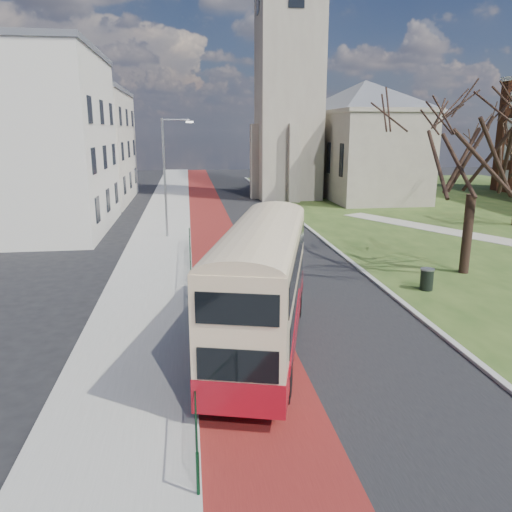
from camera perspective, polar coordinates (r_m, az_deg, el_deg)
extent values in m
plane|color=black|center=(18.51, 2.10, -9.16)|extent=(160.00, 160.00, 0.00)
cube|color=black|center=(37.73, -0.83, 2.98)|extent=(9.00, 120.00, 0.01)
cube|color=#591414|center=(37.50, -4.94, 2.86)|extent=(3.40, 120.00, 0.01)
cube|color=gray|center=(37.51, -10.75, 2.75)|extent=(4.00, 120.00, 0.12)
cube|color=#999993|center=(37.45, -7.69, 2.86)|extent=(0.25, 120.00, 0.13)
cube|color=#999993|center=(40.44, 5.32, 3.76)|extent=(0.25, 80.00, 0.13)
cylinder|color=#0B3219|center=(21.65, -7.42, -2.67)|extent=(0.04, 24.00, 0.04)
cylinder|color=#0B3219|center=(21.95, -7.34, -5.04)|extent=(0.04, 24.00, 0.04)
cube|color=gray|center=(56.02, 3.74, 18.93)|extent=(6.50, 6.50, 24.00)
cube|color=gray|center=(58.16, 12.01, 11.08)|extent=(9.00, 18.00, 9.00)
pyramid|color=#565960|center=(58.33, 12.44, 19.04)|extent=(9.00, 18.00, 3.60)
cube|color=beige|center=(40.30, -24.18, 11.43)|extent=(10.00, 14.00, 12.50)
cube|color=#565960|center=(40.65, -25.16, 20.58)|extent=(10.30, 14.30, 0.50)
cube|color=#C0B4A2|center=(55.87, -19.57, 11.50)|extent=(10.00, 16.00, 11.00)
cube|color=#565960|center=(55.98, -20.08, 17.37)|extent=(10.30, 16.30, 0.50)
cylinder|color=gray|center=(34.92, -10.39, 8.67)|extent=(0.16, 0.16, 8.00)
cylinder|color=gray|center=(34.75, -9.14, 15.14)|extent=(1.80, 0.10, 0.10)
cube|color=silver|center=(34.74, -7.60, 14.95)|extent=(0.50, 0.18, 0.12)
cube|color=maroon|center=(17.17, 0.73, -7.67)|extent=(4.94, 10.40, 0.92)
cube|color=beige|center=(16.59, 0.75, -1.89)|extent=(4.90, 10.35, 2.67)
cube|color=black|center=(17.26, -2.97, -4.15)|extent=(2.24, 8.04, 0.88)
cube|color=black|center=(17.01, 4.73, -4.46)|extent=(2.24, 8.04, 0.88)
cube|color=black|center=(16.61, -3.20, 0.09)|extent=(2.46, 8.82, 0.83)
cube|color=black|center=(16.35, 4.78, -0.17)|extent=(2.46, 8.82, 0.83)
cube|color=black|center=(21.64, 2.31, -0.34)|extent=(2.02, 0.62, 0.97)
cube|color=black|center=(21.34, 2.35, 3.26)|extent=(2.02, 0.62, 0.83)
cube|color=orange|center=(21.25, 2.36, 4.65)|extent=(1.61, 0.53, 0.28)
cylinder|color=black|center=(20.67, -1.06, -5.18)|extent=(0.52, 1.00, 0.96)
cylinder|color=black|center=(20.48, 4.82, -5.42)|extent=(0.52, 1.00, 0.96)
cylinder|color=black|center=(14.80, -4.88, -13.45)|extent=(0.52, 1.00, 0.96)
cylinder|color=black|center=(14.53, 3.53, -13.98)|extent=(0.52, 1.00, 0.96)
cylinder|color=black|center=(28.04, 23.00, 2.30)|extent=(0.65, 0.65, 4.13)
cylinder|color=black|center=(24.71, 18.93, -2.60)|extent=(0.70, 0.70, 0.97)
cylinder|color=gray|center=(24.58, 19.02, -1.44)|extent=(0.75, 0.75, 0.06)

